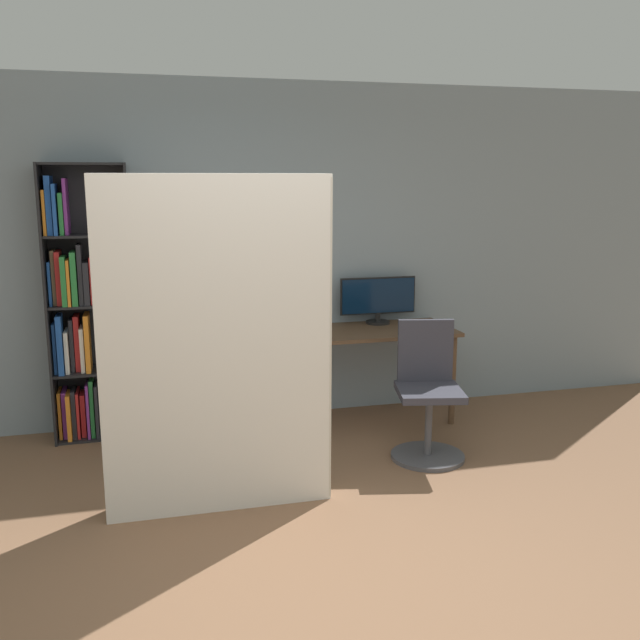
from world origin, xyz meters
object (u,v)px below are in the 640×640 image
at_px(office_chair, 428,402).
at_px(bookshelf, 81,312).
at_px(monitor, 378,298).
at_px(mattress_near, 218,347).

xyz_separation_m(office_chair, bookshelf, (-2.36, 1.03, 0.57)).
xyz_separation_m(monitor, office_chair, (0.01, -1.06, -0.57)).
bearing_deg(mattress_near, monitor, 44.54).
distance_m(monitor, bookshelf, 2.35).
xyz_separation_m(bookshelf, mattress_near, (0.85, -1.45, 0.02)).
relative_size(monitor, bookshelf, 0.32).
height_order(monitor, bookshelf, bookshelf).
distance_m(monitor, office_chair, 1.20).
bearing_deg(monitor, mattress_near, -135.46).
bearing_deg(bookshelf, monitor, 0.57).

